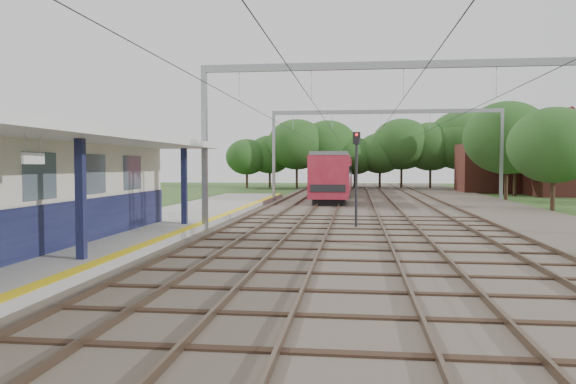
{
  "coord_description": "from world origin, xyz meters",
  "views": [
    {
      "loc": [
        1.33,
        -8.04,
        2.85
      ],
      "look_at": [
        -1.77,
        17.56,
        1.6
      ],
      "focal_mm": 35.0,
      "sensor_mm": 36.0,
      "label": 1
    }
  ],
  "objects": [
    {
      "name": "ground",
      "position": [
        0.0,
        0.0,
        0.0
      ],
      "size": [
        160.0,
        160.0,
        0.0
      ],
      "primitive_type": "plane",
      "color": "#2D4C1E",
      "rests_on": "ground"
    },
    {
      "name": "ballast_bed",
      "position": [
        4.0,
        30.0,
        0.05
      ],
      "size": [
        18.0,
        90.0,
        0.1
      ],
      "primitive_type": "cube",
      "color": "#473D33",
      "rests_on": "ground"
    },
    {
      "name": "platform",
      "position": [
        -7.5,
        14.0,
        0.17
      ],
      "size": [
        5.0,
        52.0,
        0.35
      ],
      "primitive_type": "cube",
      "color": "gray",
      "rests_on": "ground"
    },
    {
      "name": "yellow_stripe",
      "position": [
        -5.25,
        14.0,
        0.35
      ],
      "size": [
        0.45,
        52.0,
        0.01
      ],
      "primitive_type": "cube",
      "color": "yellow",
      "rests_on": "platform"
    },
    {
      "name": "station_building",
      "position": [
        -8.88,
        7.0,
        2.04
      ],
      "size": [
        3.41,
        18.0,
        3.4
      ],
      "color": "beige",
      "rests_on": "platform"
    },
    {
      "name": "canopy",
      "position": [
        -7.77,
        6.0,
        3.64
      ],
      "size": [
        6.4,
        20.0,
        3.44
      ],
      "color": "#12163B",
      "rests_on": "platform"
    },
    {
      "name": "rail_tracks",
      "position": [
        1.5,
        30.0,
        0.18
      ],
      "size": [
        11.8,
        88.0,
        0.15
      ],
      "color": "brown",
      "rests_on": "ballast_bed"
    },
    {
      "name": "catenary_system",
      "position": [
        3.39,
        25.28,
        5.51
      ],
      "size": [
        17.22,
        88.0,
        7.0
      ],
      "color": "gray",
      "rests_on": "ground"
    },
    {
      "name": "tree_band",
      "position": [
        3.84,
        57.12,
        4.92
      ],
      "size": [
        31.72,
        30.88,
        8.82
      ],
      "color": "#382619",
      "rests_on": "ground"
    },
    {
      "name": "house_near",
      "position": [
        21.0,
        46.0,
        2.99
      ],
      "size": [
        7.0,
        6.12,
        7.89
      ],
      "color": "brown",
      "rests_on": "ground"
    },
    {
      "name": "house_far",
      "position": [
        16.0,
        52.0,
        3.23
      ],
      "size": [
        8.0,
        6.12,
        8.66
      ],
      "color": "brown",
      "rests_on": "ground"
    },
    {
      "name": "train",
      "position": [
        -0.5,
        46.22,
        2.05
      ],
      "size": [
        2.78,
        34.58,
        3.66
      ],
      "color": "black",
      "rests_on": "ballast_bed"
    },
    {
      "name": "signal_post",
      "position": [
        1.35,
        16.99,
        2.7
      ],
      "size": [
        0.34,
        0.3,
        4.3
      ],
      "rotation": [
        0.0,
        0.0,
        -0.33
      ],
      "color": "black",
      "rests_on": "ground"
    }
  ]
}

